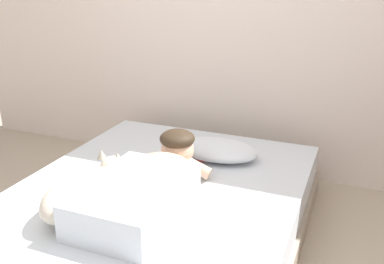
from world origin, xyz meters
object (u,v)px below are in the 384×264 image
at_px(bed, 155,219).
at_px(person_lying, 148,184).
at_px(coffee_cup, 203,154).
at_px(dog, 84,191).
at_px(cell_phone, 178,203).
at_px(pillow, 217,150).

xyz_separation_m(bed, person_lying, (0.03, -0.12, 0.28)).
xyz_separation_m(person_lying, coffee_cup, (0.07, 0.61, -0.07)).
bearing_deg(person_lying, bed, 105.67).
bearing_deg(coffee_cup, dog, -112.68).
bearing_deg(bed, coffee_cup, 78.76).
relative_size(bed, person_lying, 2.18).
distance_m(dog, cell_phone, 0.47).
height_order(person_lying, coffee_cup, person_lying).
xyz_separation_m(bed, dog, (-0.23, -0.29, 0.28)).
relative_size(bed, pillow, 3.85).
relative_size(person_lying, dog, 1.60).
relative_size(pillow, coffee_cup, 4.16).
bearing_deg(coffee_cup, bed, -101.24).
xyz_separation_m(dog, coffee_cup, (0.33, 0.78, -0.07)).
xyz_separation_m(person_lying, dog, (-0.26, -0.17, -0.00)).
bearing_deg(cell_phone, bed, 157.25).
height_order(bed, pillow, pillow).
distance_m(dog, coffee_cup, 0.85).
relative_size(dog, coffee_cup, 4.60).
distance_m(pillow, coffee_cup, 0.09).
bearing_deg(dog, coffee_cup, 67.32).
bearing_deg(bed, cell_phone, -22.75).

